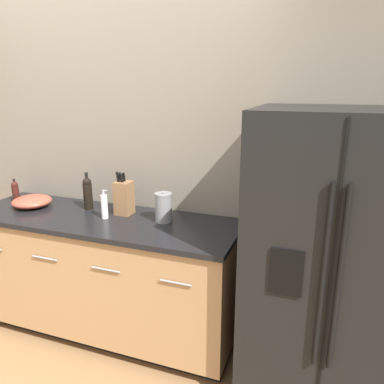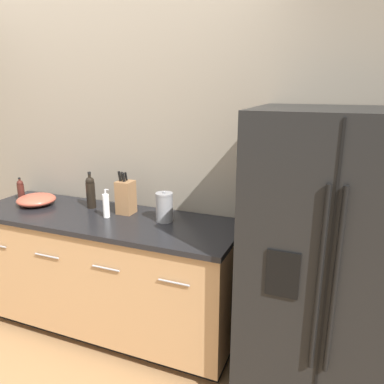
% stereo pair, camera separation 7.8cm
% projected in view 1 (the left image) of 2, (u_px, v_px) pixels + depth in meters
% --- Properties ---
extents(wall_back, '(10.00, 0.05, 2.60)m').
position_uv_depth(wall_back, '(113.00, 155.00, 2.88)').
color(wall_back, gray).
rests_on(wall_back, ground_plane).
extents(counter_unit, '(1.99, 0.64, 0.92)m').
position_uv_depth(counter_unit, '(105.00, 274.00, 2.78)').
color(counter_unit, black).
rests_on(counter_unit, ground_plane).
extents(refrigerator, '(0.90, 0.76, 1.71)m').
position_uv_depth(refrigerator, '(329.00, 263.00, 2.11)').
color(refrigerator, black).
rests_on(refrigerator, ground_plane).
extents(knife_block, '(0.11, 0.11, 0.31)m').
position_uv_depth(knife_block, '(124.00, 197.00, 2.67)').
color(knife_block, olive).
rests_on(knife_block, counter_unit).
extents(wine_bottle, '(0.07, 0.07, 0.28)m').
position_uv_depth(wine_bottle, '(88.00, 192.00, 2.79)').
color(wine_bottle, black).
rests_on(wine_bottle, counter_unit).
extents(soap_dispenser, '(0.05, 0.05, 0.21)m').
position_uv_depth(soap_dispenser, '(104.00, 206.00, 2.60)').
color(soap_dispenser, white).
rests_on(soap_dispenser, counter_unit).
extents(oil_bottle, '(0.05, 0.05, 0.19)m').
position_uv_depth(oil_bottle, '(15.00, 191.00, 2.96)').
color(oil_bottle, '#3D1914').
rests_on(oil_bottle, counter_unit).
extents(steel_canister, '(0.12, 0.12, 0.22)m').
position_uv_depth(steel_canister, '(164.00, 207.00, 2.53)').
color(steel_canister, gray).
rests_on(steel_canister, counter_unit).
extents(mixing_bowl, '(0.29, 0.29, 0.09)m').
position_uv_depth(mixing_bowl, '(32.00, 201.00, 2.86)').
color(mixing_bowl, '#B24C38').
rests_on(mixing_bowl, counter_unit).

